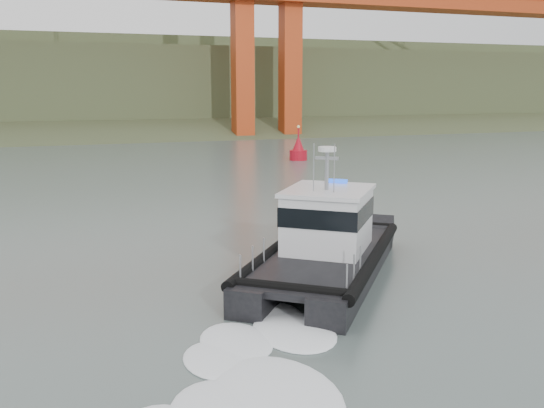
{
  "coord_description": "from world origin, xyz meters",
  "views": [
    {
      "loc": [
        -10.29,
        -17.81,
        7.88
      ],
      "look_at": [
        -0.69,
        9.03,
        2.4
      ],
      "focal_mm": 40.0,
      "sensor_mm": 36.0,
      "label": 1
    }
  ],
  "objects": [
    {
      "name": "ground",
      "position": [
        0.0,
        0.0,
        0.0
      ],
      "size": [
        400.0,
        400.0,
        0.0
      ],
      "primitive_type": "plane",
      "color": "slate",
      "rests_on": "ground"
    },
    {
      "name": "headlands",
      "position": [
        0.0,
        125.5,
        7.05
      ],
      "size": [
        500.0,
        105.36,
        27.12
      ],
      "color": "#384728",
      "rests_on": "ground"
    },
    {
      "name": "patrol_boat",
      "position": [
        0.19,
        4.79,
        1.43
      ],
      "size": [
        10.59,
        11.86,
        5.69
      ],
      "rotation": [
        0.0,
        0.0,
        -0.66
      ],
      "color": "black",
      "rests_on": "ground"
    },
    {
      "name": "nav_buoy",
      "position": [
        14.97,
        44.17,
        1.07
      ],
      "size": [
        1.95,
        1.95,
        4.05
      ],
      "color": "#AD0C1B",
      "rests_on": "ground"
    }
  ]
}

